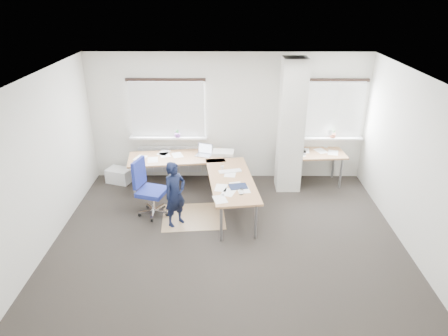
{
  "coord_description": "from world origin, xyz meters",
  "views": [
    {
      "loc": [
        -0.01,
        -5.84,
        4.04
      ],
      "look_at": [
        -0.07,
        0.9,
        0.93
      ],
      "focal_mm": 32.0,
      "sensor_mm": 36.0,
      "label": 1
    }
  ],
  "objects_px": {
    "task_chair": "(151,200)",
    "person": "(175,194)",
    "desk_main": "(205,169)",
    "desk_side": "(312,154)"
  },
  "relations": [
    {
      "from": "person",
      "to": "desk_main",
      "type": "bearing_deg",
      "value": 16.71
    },
    {
      "from": "task_chair",
      "to": "person",
      "type": "height_order",
      "value": "person"
    },
    {
      "from": "desk_side",
      "to": "person",
      "type": "height_order",
      "value": "person"
    },
    {
      "from": "task_chair",
      "to": "person",
      "type": "bearing_deg",
      "value": -16.79
    },
    {
      "from": "desk_main",
      "to": "person",
      "type": "height_order",
      "value": "person"
    },
    {
      "from": "desk_main",
      "to": "person",
      "type": "relative_size",
      "value": 2.2
    },
    {
      "from": "desk_main",
      "to": "desk_side",
      "type": "relative_size",
      "value": 1.88
    },
    {
      "from": "desk_main",
      "to": "task_chair",
      "type": "distance_m",
      "value": 1.23
    },
    {
      "from": "task_chair",
      "to": "person",
      "type": "distance_m",
      "value": 0.69
    },
    {
      "from": "desk_main",
      "to": "person",
      "type": "distance_m",
      "value": 1.06
    }
  ]
}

